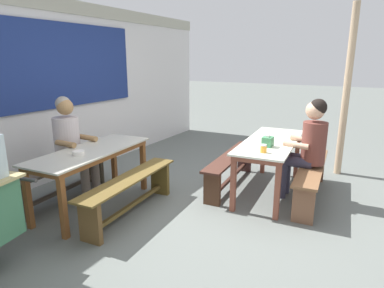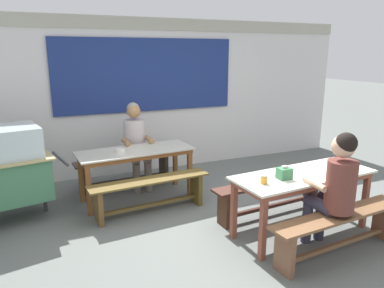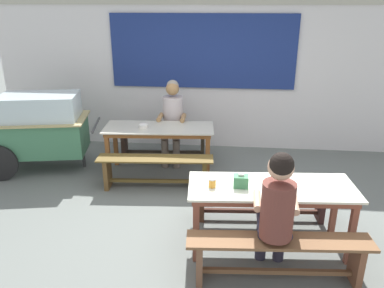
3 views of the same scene
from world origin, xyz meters
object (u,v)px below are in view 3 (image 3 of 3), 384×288
object	(u,v)px
bench_near_back	(262,196)
food_cart	(41,126)
bench_far_back	(163,141)
bench_near_front	(278,253)
soup_bowl	(143,126)
person_center_facing	(173,117)
person_near_front	(277,207)
dining_table_far	(159,132)
condiment_jar	(212,183)
tissue_box	(241,181)
bench_far_front	(155,168)
dining_table_near	(271,193)

from	to	relation	value
bench_near_back	food_cart	size ratio (longest dim) A/B	0.94
bench_far_back	bench_near_front	distance (m)	3.23
bench_near_front	soup_bowl	bearing A→B (deg)	127.91
person_center_facing	person_near_front	world-z (taller)	person_center_facing
dining_table_far	bench_near_front	xyz separation A→B (m)	(1.52, -2.28, -0.33)
dining_table_far	condiment_jar	bearing A→B (deg)	-64.21
tissue_box	condiment_jar	xyz separation A→B (m)	(-0.28, -0.04, -0.02)
bench_far_back	tissue_box	size ratio (longest dim) A/B	10.64
food_cart	condiment_jar	xyz separation A→B (m)	(2.68, -1.77, 0.08)
condiment_jar	soup_bowl	size ratio (longest dim) A/B	0.73
food_cart	tissue_box	bearing A→B (deg)	-30.34
food_cart	person_near_front	world-z (taller)	person_near_front
tissue_box	bench_far_back	bearing A→B (deg)	117.40
person_near_front	tissue_box	world-z (taller)	person_near_front
dining_table_far	tissue_box	world-z (taller)	tissue_box
tissue_box	condiment_jar	world-z (taller)	tissue_box
bench_far_back	bench_far_front	size ratio (longest dim) A/B	0.97
food_cart	person_center_facing	size ratio (longest dim) A/B	1.35
person_near_front	condiment_jar	size ratio (longest dim) A/B	13.62
bench_far_front	food_cart	distance (m)	1.94
person_near_front	tissue_box	size ratio (longest dim) A/B	8.96
bench_far_front	person_near_front	xyz separation A→B (m)	(1.44, -1.68, 0.46)
dining_table_far	person_near_front	xyz separation A→B (m)	(1.48, -2.22, 0.11)
food_cart	condiment_jar	bearing A→B (deg)	-33.47
bench_near_front	tissue_box	bearing A→B (deg)	125.91
dining_table_far	food_cart	xyz separation A→B (m)	(-1.80, -0.06, 0.05)
dining_table_near	soup_bowl	distance (m)	2.41
bench_near_back	food_cart	distance (m)	3.46
person_center_facing	bench_near_back	bearing A→B (deg)	-52.09
dining_table_far	food_cart	world-z (taller)	food_cart
tissue_box	dining_table_near	bearing A→B (deg)	8.98
dining_table_near	soup_bowl	bearing A→B (deg)	135.05
person_center_facing	dining_table_far	bearing A→B (deg)	-105.21
tissue_box	bench_near_front	bearing A→B (deg)	-54.09
bench_far_back	dining_table_far	bearing A→B (deg)	-85.78
condiment_jar	soup_bowl	distance (m)	2.10
soup_bowl	tissue_box	bearing A→B (deg)	-51.56
tissue_box	bench_near_back	bearing A→B (deg)	64.98
condiment_jar	soup_bowl	xyz separation A→B (m)	(-1.11, 1.79, -0.02)
person_center_facing	soup_bowl	size ratio (longest dim) A/B	9.96
tissue_box	dining_table_far	bearing A→B (deg)	123.10
food_cart	bench_near_back	bearing A→B (deg)	-19.50
dining_table_far	bench_near_back	size ratio (longest dim) A/B	0.99
person_center_facing	condiment_jar	bearing A→B (deg)	-71.94
person_center_facing	person_near_front	size ratio (longest dim) A/B	1.00
soup_bowl	person_center_facing	bearing A→B (deg)	56.01
bench_near_front	condiment_jar	world-z (taller)	condiment_jar
dining_table_near	bench_far_back	xyz separation A→B (m)	(-1.52, 2.28, -0.35)
bench_near_front	person_center_facing	bearing A→B (deg)	116.75
dining_table_near	person_near_front	world-z (taller)	person_near_front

